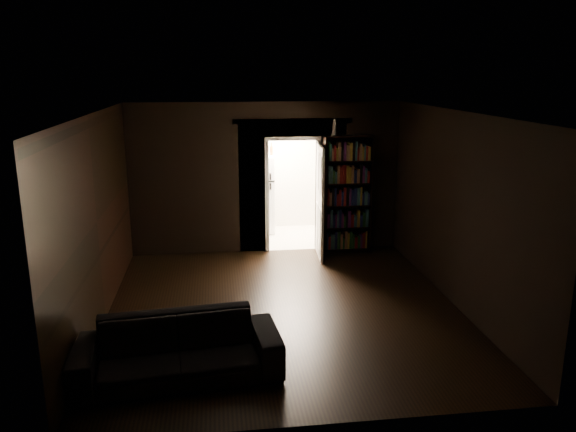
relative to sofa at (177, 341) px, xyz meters
name	(u,v)px	position (x,y,z in m)	size (l,w,h in m)	color
ground	(284,309)	(1.40, 1.66, -0.44)	(5.50, 5.50, 0.00)	black
room_walls	(275,181)	(1.39, 2.73, 1.25)	(5.02, 5.61, 2.84)	black
kitchen_alcove	(285,177)	(1.90, 5.53, 0.77)	(2.20, 1.80, 2.60)	beige
sofa	(177,341)	(0.00, 0.00, 0.00)	(2.27, 0.98, 0.87)	black
bookshelf	(347,195)	(2.90, 4.21, 0.66)	(0.90, 0.32, 2.20)	black
refrigerator	(256,194)	(1.30, 5.77, 0.39)	(0.74, 0.68, 1.65)	white
door	(320,202)	(2.34, 3.96, 0.59)	(0.85, 0.05, 2.05)	white
figurine	(334,127)	(2.65, 4.28, 1.91)	(0.10, 0.10, 0.29)	white
bottles	(259,149)	(1.37, 5.66, 1.34)	(0.65, 0.08, 0.26)	black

